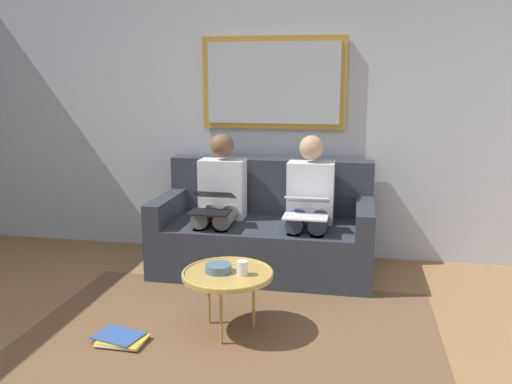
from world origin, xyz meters
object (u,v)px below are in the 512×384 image
cup (242,268)px  laptop_white (307,207)px  bowl (218,268)px  person_right (220,198)px  coffee_table (228,275)px  person_left (309,202)px  framed_mirror (273,83)px  laptop_black (212,202)px  couch (265,232)px  magazine_stack (121,339)px

cup → laptop_white: laptop_white is taller
bowl → laptop_white: 1.04m
person_right → laptop_white: bearing=162.2°
person_right → coffee_table: bearing=106.8°
person_left → framed_mirror: bearing=-50.6°
bowl → laptop_black: laptop_black is taller
couch → person_right: 0.48m
person_left → laptop_white: bearing=90.0°
laptop_white → coffee_table: bearing=66.0°
framed_mirror → laptop_white: size_ratio=3.66×
framed_mirror → laptop_black: framed_mirror is taller
couch → magazine_stack: couch is taller
person_left → magazine_stack: size_ratio=3.32×
coffee_table → magazine_stack: 0.76m
framed_mirror → laptop_white: bearing=118.3°
coffee_table → laptop_white: laptop_white is taller
bowl → person_right: bearing=-76.0°
bowl → person_left: bearing=-112.0°
coffee_table → laptop_black: laptop_black is taller
coffee_table → cup: 0.12m
bowl → laptop_black: bearing=-72.6°
couch → laptop_white: bearing=140.5°
person_right → couch: bearing=-169.7°
coffee_table → cup: bearing=166.7°
framed_mirror → laptop_white: (-0.38, 0.70, -0.93)m
laptop_white → magazine_stack: laptop_white is taller
magazine_stack → person_left: bearing=-125.7°
person_right → laptop_black: bearing=90.0°
cup → magazine_stack: bearing=18.8°
couch → cup: couch is taller
person_left → magazine_stack: bearing=54.3°
laptop_white → laptop_black: laptop_black is taller
laptop_white → person_left: bearing=-90.0°
coffee_table → bowl: bowl is taller
coffee_table → person_right: 1.22m
couch → person_left: 0.48m
couch → cup: (-0.07, 1.24, 0.13)m
framed_mirror → magazine_stack: 2.50m
person_left → laptop_white: 0.24m
coffee_table → laptop_black: bearing=-69.2°
laptop_black → couch: bearing=-141.0°
cup → laptop_black: bearing=-64.6°
bowl → laptop_white: size_ratio=0.48×
laptop_white → person_right: size_ratio=0.30×
framed_mirror → cup: size_ratio=14.00×
person_left → laptop_black: (0.75, 0.24, 0.02)m
bowl → person_left: person_left is taller
person_right → laptop_black: 0.24m
couch → laptop_black: size_ratio=4.88×
couch → magazine_stack: 1.64m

